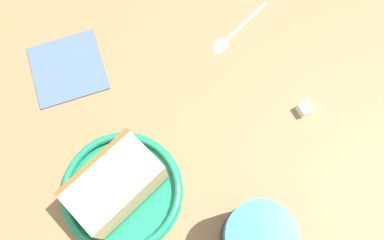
{
  "coord_description": "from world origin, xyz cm",
  "views": [
    {
      "loc": [
        4.12,
        -12.27,
        52.24
      ],
      "look_at": [
        3.03,
        4.32,
        3.0
      ],
      "focal_mm": 37.24,
      "sensor_mm": 36.0,
      "label": 1
    }
  ],
  "objects_px": {
    "sugar_cube": "(304,109)",
    "small_plate": "(122,191)",
    "folded_napkin": "(67,68)",
    "teaspoon": "(229,36)",
    "tea_mug": "(255,239)",
    "cake_slice": "(116,185)"
  },
  "relations": [
    {
      "from": "teaspoon",
      "to": "sugar_cube",
      "type": "bearing_deg",
      "value": -45.59
    },
    {
      "from": "tea_mug",
      "to": "teaspoon",
      "type": "xyz_separation_m",
      "value": [
        -0.04,
        0.29,
        -0.05
      ]
    },
    {
      "from": "small_plate",
      "to": "teaspoon",
      "type": "relative_size",
      "value": 1.6
    },
    {
      "from": "tea_mug",
      "to": "folded_napkin",
      "type": "distance_m",
      "value": 0.35
    },
    {
      "from": "teaspoon",
      "to": "folded_napkin",
      "type": "distance_m",
      "value": 0.24
    },
    {
      "from": "small_plate",
      "to": "teaspoon",
      "type": "bearing_deg",
      "value": 61.45
    },
    {
      "from": "teaspoon",
      "to": "folded_napkin",
      "type": "height_order",
      "value": "teaspoon"
    },
    {
      "from": "small_plate",
      "to": "teaspoon",
      "type": "xyz_separation_m",
      "value": [
        0.13,
        0.24,
        -0.01
      ]
    },
    {
      "from": "sugar_cube",
      "to": "small_plate",
      "type": "bearing_deg",
      "value": -151.48
    },
    {
      "from": "small_plate",
      "to": "sugar_cube",
      "type": "relative_size",
      "value": 9.72
    },
    {
      "from": "tea_mug",
      "to": "teaspoon",
      "type": "bearing_deg",
      "value": 97.18
    },
    {
      "from": "small_plate",
      "to": "teaspoon",
      "type": "height_order",
      "value": "small_plate"
    },
    {
      "from": "cake_slice",
      "to": "teaspoon",
      "type": "relative_size",
      "value": 1.27
    },
    {
      "from": "small_plate",
      "to": "tea_mug",
      "type": "height_order",
      "value": "tea_mug"
    },
    {
      "from": "cake_slice",
      "to": "sugar_cube",
      "type": "distance_m",
      "value": 0.27
    },
    {
      "from": "teaspoon",
      "to": "small_plate",
      "type": "bearing_deg",
      "value": -118.55
    },
    {
      "from": "small_plate",
      "to": "tea_mug",
      "type": "bearing_deg",
      "value": -16.8
    },
    {
      "from": "cake_slice",
      "to": "sugar_cube",
      "type": "xyz_separation_m",
      "value": [
        0.24,
        0.13,
        -0.04
      ]
    },
    {
      "from": "folded_napkin",
      "to": "sugar_cube",
      "type": "xyz_separation_m",
      "value": [
        0.34,
        -0.04,
        0.01
      ]
    },
    {
      "from": "folded_napkin",
      "to": "small_plate",
      "type": "bearing_deg",
      "value": -59.47
    },
    {
      "from": "folded_napkin",
      "to": "cake_slice",
      "type": "bearing_deg",
      "value": -59.72
    },
    {
      "from": "tea_mug",
      "to": "folded_napkin",
      "type": "height_order",
      "value": "tea_mug"
    }
  ]
}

